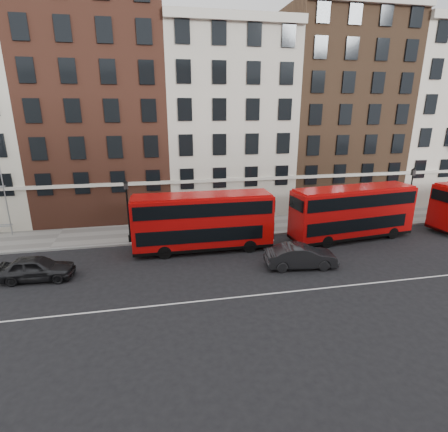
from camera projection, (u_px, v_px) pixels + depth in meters
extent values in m
plane|color=black|center=(278.00, 277.00, 23.72)|extent=(120.00, 120.00, 0.00)
cube|color=slate|center=(241.00, 227.00, 33.52)|extent=(80.00, 5.00, 0.15)
cube|color=gray|center=(248.00, 236.00, 31.18)|extent=(80.00, 0.30, 0.16)
cube|color=white|center=(289.00, 292.00, 21.84)|extent=(70.00, 0.12, 0.01)
cube|color=brown|center=(100.00, 108.00, 34.89)|extent=(12.80, 10.00, 22.00)
cube|color=#B8B3A3|center=(225.00, 122.00, 37.72)|extent=(12.80, 10.00, 19.00)
cube|color=beige|center=(238.00, 15.00, 30.09)|extent=(12.80, 0.50, 0.80)
cube|color=brown|center=(335.00, 112.00, 39.81)|extent=(12.80, 10.00, 21.00)
cube|color=beige|center=(432.00, 116.00, 42.35)|extent=(12.80, 10.00, 20.00)
cube|color=#B80909|center=(203.00, 221.00, 27.55)|extent=(10.95, 2.68, 4.11)
cube|color=black|center=(203.00, 244.00, 28.13)|extent=(10.95, 2.72, 0.25)
cube|color=black|center=(199.00, 230.00, 27.71)|extent=(9.70, 2.75, 1.09)
cube|color=black|center=(203.00, 206.00, 27.17)|extent=(10.53, 2.76, 1.04)
cube|color=#B80909|center=(202.00, 196.00, 26.92)|extent=(10.64, 2.47, 0.19)
cube|color=black|center=(269.00, 227.00, 28.78)|extent=(0.10, 2.29, 1.35)
cube|color=black|center=(270.00, 214.00, 28.45)|extent=(0.10, 1.98, 0.44)
cylinder|color=black|center=(249.00, 246.00, 27.66)|extent=(1.04, 0.30, 1.04)
cylinder|color=black|center=(242.00, 236.00, 29.85)|extent=(1.04, 0.30, 1.04)
cylinder|color=black|center=(164.00, 252.00, 26.46)|extent=(1.04, 0.30, 1.04)
cylinder|color=black|center=(164.00, 241.00, 28.65)|extent=(1.04, 0.30, 1.04)
cube|color=#B80909|center=(352.00, 212.00, 29.97)|extent=(11.14, 3.85, 4.10)
cube|color=black|center=(350.00, 233.00, 30.55)|extent=(11.14, 3.89, 0.25)
cube|color=black|center=(348.00, 220.00, 30.09)|extent=(9.91, 3.79, 1.09)
cube|color=black|center=(354.00, 198.00, 29.59)|extent=(10.73, 3.89, 1.04)
cube|color=#B80909|center=(355.00, 188.00, 29.34)|extent=(10.80, 3.61, 0.19)
cube|color=black|center=(402.00, 215.00, 31.83)|extent=(0.35, 2.28, 1.35)
cube|color=black|center=(404.00, 204.00, 31.50)|extent=(0.31, 1.97, 0.44)
cylinder|color=black|center=(392.00, 233.00, 30.52)|extent=(1.07, 0.41, 1.04)
cylinder|color=black|center=(374.00, 225.00, 32.64)|extent=(1.07, 0.41, 1.04)
cylinder|color=black|center=(327.00, 242.00, 28.56)|extent=(1.07, 0.41, 1.04)
cylinder|color=black|center=(312.00, 232.00, 30.68)|extent=(1.07, 0.41, 1.04)
cylinder|color=black|center=(445.00, 223.00, 33.29)|extent=(1.04, 0.38, 1.02)
imported|color=#242427|center=(36.00, 268.00, 23.20)|extent=(4.91, 2.25, 1.63)
imported|color=#232326|center=(301.00, 256.00, 25.00)|extent=(5.25, 2.29, 1.68)
cylinder|color=black|center=(128.00, 216.00, 28.88)|extent=(0.14, 0.14, 4.60)
cylinder|color=black|center=(130.00, 238.00, 29.48)|extent=(0.32, 0.32, 0.60)
cube|color=#262626|center=(126.00, 186.00, 28.12)|extent=(0.32, 0.32, 0.55)
cone|color=black|center=(125.00, 181.00, 28.01)|extent=(0.44, 0.44, 0.25)
cylinder|color=black|center=(409.00, 198.00, 34.52)|extent=(0.14, 0.14, 4.60)
cylinder|color=black|center=(406.00, 217.00, 35.12)|extent=(0.32, 0.32, 0.60)
cube|color=#262626|center=(413.00, 172.00, 33.76)|extent=(0.32, 0.32, 0.55)
cone|color=black|center=(414.00, 169.00, 33.65)|extent=(0.44, 0.44, 0.25)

